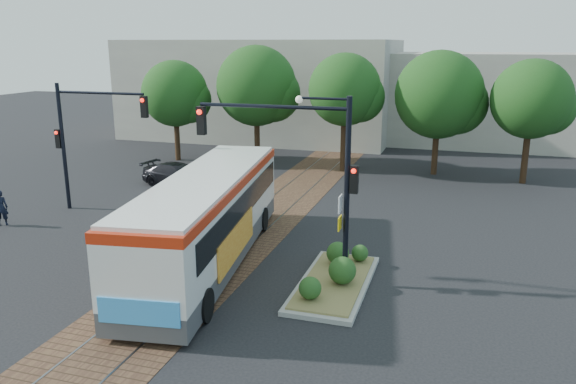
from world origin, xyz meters
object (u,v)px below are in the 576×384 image
traffic_island (336,275)px  signal_pole_main (310,160)px  officer (1,208)px  signal_pole_left (82,130)px  parked_car (179,175)px  city_bus (208,215)px

traffic_island → signal_pole_main: (-0.96, 0.09, 3.83)m
signal_pole_main → officer: signal_pole_main is taller
signal_pole_left → officer: size_ratio=3.75×
signal_pole_main → parked_car: (-10.33, 10.29, -3.52)m
officer → parked_car: (4.10, 8.59, -0.16)m
traffic_island → parked_car: parked_car is taller
officer → signal_pole_main: bearing=136.6°
officer → parked_car: 9.52m
city_bus → signal_pole_left: size_ratio=2.07×
city_bus → signal_pole_left: (-8.35, 4.31, 2.04)m
traffic_island → parked_car: bearing=137.4°
city_bus → parked_car: city_bus is taller
signal_pole_left → signal_pole_main: bearing=-21.4°
signal_pole_main → signal_pole_left: (-12.23, 4.80, -0.29)m
city_bus → signal_pole_main: (3.88, -0.50, 2.34)m
traffic_island → city_bus: bearing=173.1°
traffic_island → parked_car: 15.34m
signal_pole_left → city_bus: bearing=-27.3°
signal_pole_main → officer: 14.92m
city_bus → traffic_island: (4.84, -0.59, -1.49)m
signal_pole_main → signal_pole_left: signal_pole_main is taller
signal_pole_left → officer: (-2.20, -3.10, -3.07)m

